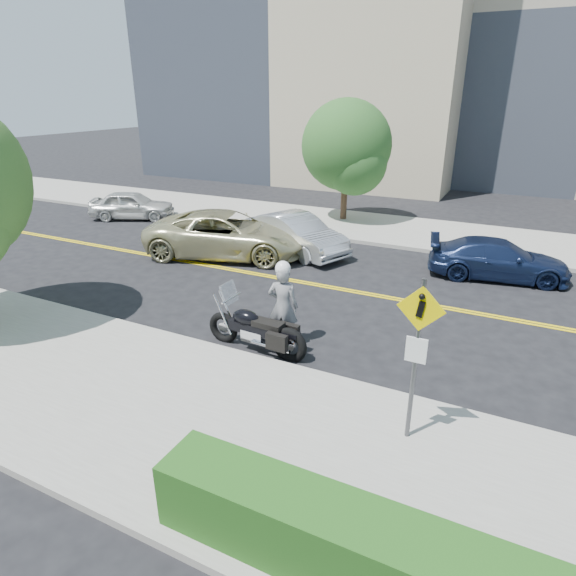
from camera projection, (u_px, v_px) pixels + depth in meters
The scene contains 11 objects.
ground_plane at pixel (323, 286), 15.59m from camera, with size 120.00×120.00×0.00m, color black.
sidewalk_near at pixel (176, 412), 9.33m from camera, with size 60.00×5.00×0.15m, color #9E9B91.
sidewalk_far at pixel (386, 229), 21.79m from camera, with size 60.00×5.00×0.15m, color #9E9B91.
pedestrian_sign at pixel (417, 346), 7.89m from camera, with size 0.78×0.08×3.00m.
motorcyclist at pixel (283, 304), 11.61m from camera, with size 0.83×0.62×2.18m.
motorcycle at pixel (256, 320), 11.43m from camera, with size 2.63×0.80×1.60m, color black, non-canonical shape.
suv at pixel (227, 234), 18.22m from camera, with size 2.80×6.07×1.69m, color #C1BC8E.
parked_car_white at pixel (132, 205), 23.64m from camera, with size 1.62×4.03×1.37m, color silver.
parked_car_silver at pixel (296, 234), 18.58m from camera, with size 1.59×4.55×1.50m, color #B5B9BE.
parked_car_blue at pixel (498, 259), 16.08m from camera, with size 1.82×4.49×1.30m, color #19274C.
tree_far_a at pixel (346, 145), 22.03m from camera, with size 4.13×4.13×5.64m.
Camera 1 is at (5.38, -13.47, 5.83)m, focal length 30.00 mm.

